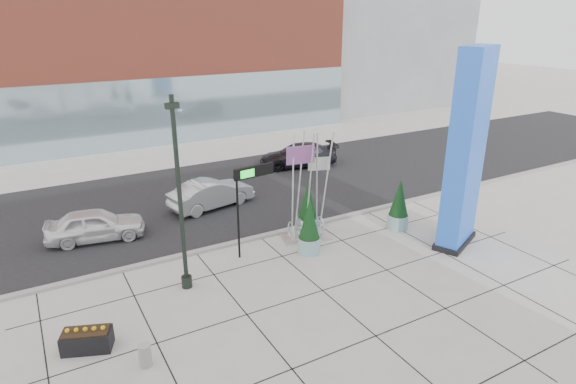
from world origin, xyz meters
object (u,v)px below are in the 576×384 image
lamp_post (181,215)px  concrete_bollard (145,355)px  blue_pylon (466,155)px  public_art_sculpture (307,212)px  car_white_west (95,225)px  overhead_street_sign (252,180)px  car_silver_mid (211,194)px

lamp_post → concrete_bollard: lamp_post is taller
blue_pylon → public_art_sculpture: blue_pylon is taller
blue_pylon → lamp_post: size_ratio=1.18×
public_art_sculpture → car_white_west: size_ratio=1.17×
public_art_sculpture → overhead_street_sign: bearing=-162.2°
blue_pylon → overhead_street_sign: size_ratio=2.20×
overhead_street_sign → car_white_west: 7.56m
overhead_street_sign → car_white_west: (-5.44, 4.60, -2.53)m
blue_pylon → car_white_west: bearing=125.0°
lamp_post → car_white_west: (-2.19, 5.75, -2.15)m
public_art_sculpture → concrete_bollard: bearing=-136.3°
lamp_post → public_art_sculpture: 6.29m
public_art_sculpture → car_white_west: (-8.12, 4.41, -0.56)m
blue_pylon → public_art_sculpture: 7.00m
car_silver_mid → concrete_bollard: bearing=137.9°
public_art_sculpture → concrete_bollard: public_art_sculpture is taller
blue_pylon → concrete_bollard: bearing=160.8°
car_white_west → car_silver_mid: (5.80, 1.10, 0.02)m
overhead_street_sign → car_silver_mid: overhead_street_sign is taller
concrete_bollard → car_silver_mid: 11.93m
concrete_bollard → blue_pylon: bearing=5.0°
overhead_street_sign → car_silver_mid: 6.24m
public_art_sculpture → car_silver_mid: 6.00m
lamp_post → car_white_west: size_ratio=1.69×
blue_pylon → car_silver_mid: size_ratio=1.87×
concrete_bollard → car_white_west: bearing=88.9°
blue_pylon → car_silver_mid: blue_pylon is taller
concrete_bollard → overhead_street_sign: (5.61, 4.62, 2.88)m
blue_pylon → concrete_bollard: (-13.64, -1.20, -3.65)m
lamp_post → car_white_west: 6.52m
lamp_post → car_silver_mid: (3.62, 6.84, -2.13)m
blue_pylon → lamp_post: blue_pylon is taller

